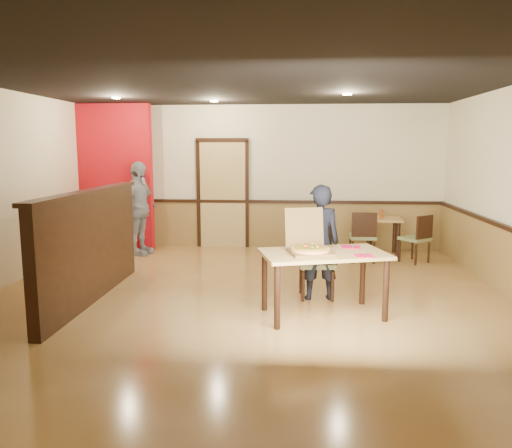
{
  "coord_description": "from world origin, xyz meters",
  "views": [
    {
      "loc": [
        0.63,
        -6.34,
        1.98
      ],
      "look_at": [
        0.13,
        0.0,
        1.0
      ],
      "focal_mm": 35.0,
      "sensor_mm": 36.0,
      "label": 1
    }
  ],
  "objects_px": {
    "diner_chair": "(316,259)",
    "side_table": "(383,227)",
    "main_table": "(324,261)",
    "passerby": "(139,208)",
    "condiment": "(381,214)",
    "side_chair_left": "(363,235)",
    "side_chair_right": "(418,237)",
    "diner": "(319,243)",
    "pizza_box": "(309,247)"
  },
  "relations": [
    {
      "from": "diner_chair",
      "to": "main_table",
      "type": "bearing_deg",
      "value": -89.84
    },
    {
      "from": "main_table",
      "to": "side_chair_right",
      "type": "height_order",
      "value": "side_chair_right"
    },
    {
      "from": "main_table",
      "to": "side_table",
      "type": "relative_size",
      "value": 2.31
    },
    {
      "from": "diner_chair",
      "to": "condiment",
      "type": "distance_m",
      "value": 2.94
    },
    {
      "from": "diner_chair",
      "to": "side_chair_left",
      "type": "distance_m",
      "value": 2.26
    },
    {
      "from": "diner_chair",
      "to": "passerby",
      "type": "bearing_deg",
      "value": 139.3
    },
    {
      "from": "diner_chair",
      "to": "diner",
      "type": "distance_m",
      "value": 0.29
    },
    {
      "from": "main_table",
      "to": "diner_chair",
      "type": "distance_m",
      "value": 0.81
    },
    {
      "from": "condiment",
      "to": "diner_chair",
      "type": "bearing_deg",
      "value": -116.08
    },
    {
      "from": "side_table",
      "to": "passerby",
      "type": "xyz_separation_m",
      "value": [
        -4.51,
        -0.29,
        0.34
      ]
    },
    {
      "from": "diner_chair",
      "to": "side_table",
      "type": "height_order",
      "value": "diner_chair"
    },
    {
      "from": "passerby",
      "to": "condiment",
      "type": "distance_m",
      "value": 4.47
    },
    {
      "from": "side_table",
      "to": "diner_chair",
      "type": "bearing_deg",
      "value": -116.46
    },
    {
      "from": "side_chair_left",
      "to": "side_chair_right",
      "type": "bearing_deg",
      "value": -179.48
    },
    {
      "from": "main_table",
      "to": "side_table",
      "type": "height_order",
      "value": "main_table"
    },
    {
      "from": "condiment",
      "to": "pizza_box",
      "type": "bearing_deg",
      "value": -112.05
    },
    {
      "from": "side_chair_right",
      "to": "passerby",
      "type": "xyz_separation_m",
      "value": [
        -5.0,
        0.31,
        0.4
      ]
    },
    {
      "from": "main_table",
      "to": "pizza_box",
      "type": "height_order",
      "value": "pizza_box"
    },
    {
      "from": "diner_chair",
      "to": "side_chair_left",
      "type": "height_order",
      "value": "diner_chair"
    },
    {
      "from": "diner",
      "to": "main_table",
      "type": "bearing_deg",
      "value": 84.73
    },
    {
      "from": "side_chair_left",
      "to": "side_chair_right",
      "type": "distance_m",
      "value": 0.94
    },
    {
      "from": "side_chair_left",
      "to": "side_table",
      "type": "xyz_separation_m",
      "value": [
        0.45,
        0.62,
        0.04
      ]
    },
    {
      "from": "passerby",
      "to": "condiment",
      "type": "height_order",
      "value": "passerby"
    },
    {
      "from": "diner_chair",
      "to": "diner",
      "type": "relative_size",
      "value": 0.62
    },
    {
      "from": "main_table",
      "to": "diner_chair",
      "type": "xyz_separation_m",
      "value": [
        -0.05,
        0.8,
        -0.15
      ]
    },
    {
      "from": "diner",
      "to": "condiment",
      "type": "relative_size",
      "value": 9.49
    },
    {
      "from": "side_table",
      "to": "condiment",
      "type": "height_order",
      "value": "condiment"
    },
    {
      "from": "passerby",
      "to": "diner",
      "type": "bearing_deg",
      "value": -111.9
    },
    {
      "from": "side_chair_right",
      "to": "diner",
      "type": "xyz_separation_m",
      "value": [
        -1.8,
        -2.24,
        0.3
      ]
    },
    {
      "from": "side_chair_left",
      "to": "diner",
      "type": "xyz_separation_m",
      "value": [
        -0.86,
        -2.22,
        0.27
      ]
    },
    {
      "from": "diner",
      "to": "side_table",
      "type": "bearing_deg",
      "value": -122.45
    },
    {
      "from": "side_table",
      "to": "diner",
      "type": "xyz_separation_m",
      "value": [
        -1.31,
        -2.84,
        0.23
      ]
    },
    {
      "from": "main_table",
      "to": "condiment",
      "type": "relative_size",
      "value": 10.05
    },
    {
      "from": "diner_chair",
      "to": "side_chair_right",
      "type": "distance_m",
      "value": 2.78
    },
    {
      "from": "pizza_box",
      "to": "condiment",
      "type": "xyz_separation_m",
      "value": [
        1.41,
        3.47,
        -0.06
      ]
    },
    {
      "from": "side_chair_left",
      "to": "side_chair_right",
      "type": "xyz_separation_m",
      "value": [
        0.94,
        0.02,
        -0.03
      ]
    },
    {
      "from": "side_chair_right",
      "to": "main_table",
      "type": "bearing_deg",
      "value": 19.63
    },
    {
      "from": "side_chair_right",
      "to": "side_chair_left",
      "type": "bearing_deg",
      "value": -37.75
    },
    {
      "from": "main_table",
      "to": "diner_chair",
      "type": "relative_size",
      "value": 1.72
    },
    {
      "from": "diner_chair",
      "to": "passerby",
      "type": "distance_m",
      "value": 3.99
    },
    {
      "from": "diner_chair",
      "to": "side_chair_left",
      "type": "xyz_separation_m",
      "value": [
        0.89,
        2.07,
        -0.02
      ]
    },
    {
      "from": "diner",
      "to": "passerby",
      "type": "xyz_separation_m",
      "value": [
        -3.2,
        2.54,
        0.11
      ]
    },
    {
      "from": "pizza_box",
      "to": "side_chair_right",
      "type": "bearing_deg",
      "value": 41.99
    },
    {
      "from": "main_table",
      "to": "side_chair_left",
      "type": "distance_m",
      "value": 3.0
    },
    {
      "from": "passerby",
      "to": "side_chair_right",
      "type": "bearing_deg",
      "value": -76.91
    },
    {
      "from": "side_chair_right",
      "to": "pizza_box",
      "type": "distance_m",
      "value": 3.54
    },
    {
      "from": "main_table",
      "to": "diner_chair",
      "type": "height_order",
      "value": "diner_chair"
    },
    {
      "from": "pizza_box",
      "to": "condiment",
      "type": "distance_m",
      "value": 3.75
    },
    {
      "from": "side_chair_left",
      "to": "diner",
      "type": "height_order",
      "value": "diner"
    },
    {
      "from": "side_chair_right",
      "to": "diner_chair",
      "type": "bearing_deg",
      "value": 10.04
    }
  ]
}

